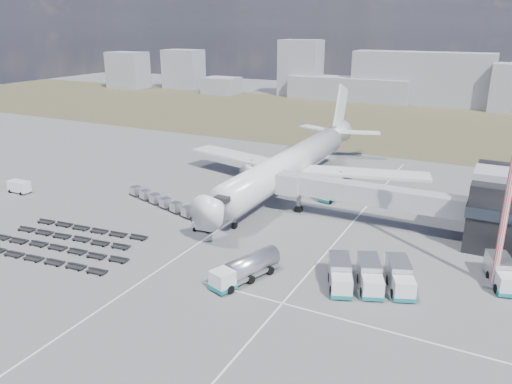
% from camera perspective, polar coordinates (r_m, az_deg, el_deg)
% --- Properties ---
extents(ground, '(420.00, 420.00, 0.00)m').
position_cam_1_polar(ground, '(72.62, -5.98, -6.62)').
color(ground, '#565659').
rests_on(ground, ground).
extents(grass_strip, '(420.00, 90.00, 0.01)m').
position_cam_1_polar(grass_strip, '(171.46, 14.55, 7.71)').
color(grass_strip, '#454229').
rests_on(grass_strip, ground).
extents(lane_markings, '(47.12, 110.00, 0.01)m').
position_cam_1_polar(lane_markings, '(70.66, 2.09, -7.26)').
color(lane_markings, silver).
rests_on(lane_markings, ground).
extents(jet_bridge, '(30.30, 3.80, 7.05)m').
position_cam_1_polar(jet_bridge, '(82.03, 11.22, -0.05)').
color(jet_bridge, '#939399').
rests_on(jet_bridge, ground).
extents(airliner, '(51.59, 64.53, 17.62)m').
position_cam_1_polar(airliner, '(97.78, 4.27, 3.45)').
color(airliner, silver).
rests_on(airliner, ground).
extents(skyline, '(300.62, 25.77, 24.26)m').
position_cam_1_polar(skyline, '(209.24, 21.82, 11.23)').
color(skyline, gray).
rests_on(skyline, ground).
extents(fuel_tanker, '(5.65, 10.42, 3.28)m').
position_cam_1_polar(fuel_tanker, '(63.60, -1.20, -8.72)').
color(fuel_tanker, silver).
rests_on(fuel_tanker, ground).
extents(pushback_tug, '(3.48, 2.26, 1.47)m').
position_cam_1_polar(pushback_tug, '(78.98, -6.04, -3.88)').
color(pushback_tug, silver).
rests_on(pushback_tug, ground).
extents(utility_van, '(4.47, 2.04, 2.37)m').
position_cam_1_polar(utility_van, '(105.93, -25.44, 0.53)').
color(utility_van, silver).
rests_on(utility_van, ground).
extents(catering_truck, '(3.84, 6.52, 2.80)m').
position_cam_1_polar(catering_truck, '(93.05, 8.73, -0.00)').
color(catering_truck, silver).
rests_on(catering_truck, ground).
extents(service_trucks_near, '(11.89, 10.58, 2.99)m').
position_cam_1_polar(service_trucks_near, '(63.56, 12.88, -9.27)').
color(service_trucks_near, silver).
rests_on(service_trucks_near, ground).
extents(uld_row, '(23.85, 8.94, 1.66)m').
position_cam_1_polar(uld_row, '(87.97, -9.75, -1.48)').
color(uld_row, black).
rests_on(uld_row, ground).
extents(baggage_dollies, '(25.06, 14.68, 0.63)m').
position_cam_1_polar(baggage_dollies, '(79.22, -21.32, -5.39)').
color(baggage_dollies, black).
rests_on(baggage_dollies, ground).
extents(floodlight_mast, '(2.72, 2.21, 28.60)m').
position_cam_1_polar(floodlight_mast, '(64.49, 27.19, 1.68)').
color(floodlight_mast, red).
rests_on(floodlight_mast, ground).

